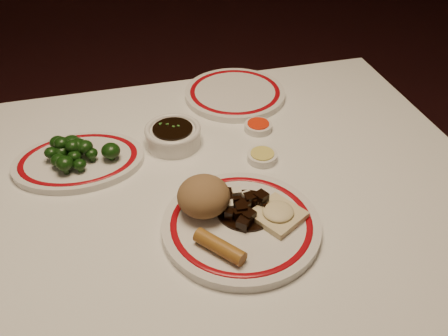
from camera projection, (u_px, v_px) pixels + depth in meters
dining_table at (193, 224)px, 1.04m from camera, size 1.20×0.90×0.75m
main_plate at (241, 225)px, 0.89m from camera, size 0.29×0.29×0.02m
rice_mound at (204, 196)px, 0.89m from camera, size 0.10×0.10×0.07m
spring_roll at (220, 247)px, 0.82m from camera, size 0.08×0.09×0.03m
fried_wonton at (278, 214)px, 0.89m from camera, size 0.11×0.11×0.02m
stirfry_heap at (245, 207)px, 0.90m from camera, size 0.11×0.11×0.03m
broccoli_plate at (79, 161)px, 1.04m from camera, size 0.28×0.24×0.02m
broccoli_pile at (74, 150)px, 1.02m from camera, size 0.15×0.11×0.05m
soy_bowl at (173, 136)px, 1.09m from camera, size 0.12×0.12×0.04m
sweet_sour_dish at (258, 127)px, 1.15m from camera, size 0.06×0.06×0.02m
mustard_dish at (262, 157)px, 1.06m from camera, size 0.06×0.06×0.02m
far_plate at (235, 93)px, 1.26m from camera, size 0.27×0.27×0.02m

